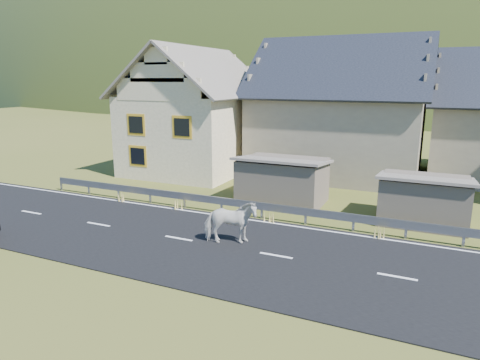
% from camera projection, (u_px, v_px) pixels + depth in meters
% --- Properties ---
extents(ground, '(160.00, 160.00, 0.00)m').
position_uv_depth(ground, '(276.00, 257.00, 14.95)').
color(ground, '#3F4C17').
rests_on(ground, ground).
extents(road, '(60.00, 7.00, 0.04)m').
position_uv_depth(road, '(276.00, 256.00, 14.94)').
color(road, black).
rests_on(road, ground).
extents(lane_markings, '(60.00, 6.60, 0.01)m').
position_uv_depth(lane_markings, '(276.00, 255.00, 14.94)').
color(lane_markings, silver).
rests_on(lane_markings, road).
extents(guardrail, '(28.10, 0.09, 0.75)m').
position_uv_depth(guardrail, '(306.00, 212.00, 18.08)').
color(guardrail, '#93969B').
rests_on(guardrail, ground).
extents(shed_left, '(4.30, 3.30, 2.40)m').
position_uv_depth(shed_left, '(283.00, 181.00, 21.26)').
color(shed_left, '#66594D').
rests_on(shed_left, ground).
extents(shed_right, '(3.80, 2.90, 2.20)m').
position_uv_depth(shed_right, '(424.00, 201.00, 18.23)').
color(shed_right, '#66594D').
rests_on(shed_right, ground).
extents(house_cream, '(7.80, 9.80, 8.30)m').
position_uv_depth(house_cream, '(197.00, 105.00, 28.60)').
color(house_cream, '#F7E1B7').
rests_on(house_cream, ground).
extents(house_stone_a, '(10.80, 9.80, 8.90)m').
position_uv_depth(house_stone_a, '(341.00, 102.00, 27.58)').
color(house_stone_a, gray).
rests_on(house_stone_a, ground).
extents(mountain, '(440.00, 280.00, 260.00)m').
position_uv_depth(mountain, '(433.00, 144.00, 177.08)').
color(mountain, '#283916').
rests_on(mountain, ground).
extents(conifer_patch, '(76.00, 50.00, 28.00)m').
position_uv_depth(conifer_patch, '(229.00, 79.00, 133.16)').
color(conifer_patch, black).
rests_on(conifer_patch, ground).
extents(horse, '(1.60, 2.17, 1.67)m').
position_uv_depth(horse, '(230.00, 222.00, 15.88)').
color(horse, beige).
rests_on(horse, road).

